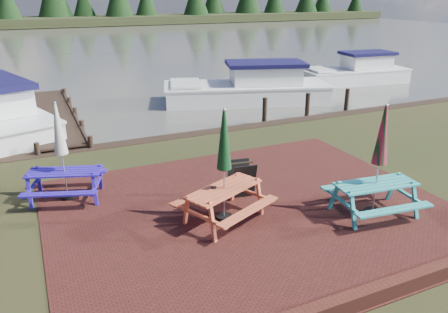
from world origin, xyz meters
name	(u,v)px	position (x,y,z in m)	size (l,w,h in m)	color
ground	(274,231)	(0.00, 0.00, 0.00)	(120.00, 120.00, 0.00)	black
paving	(252,211)	(0.00, 1.00, 0.01)	(9.00, 7.50, 0.02)	#391612
brick_wall	(445,261)	(2.15, -2.42, 0.15)	(6.21, 1.79, 0.30)	#4C1E16
water	(71,46)	(0.00, 37.00, 0.00)	(120.00, 60.00, 0.02)	#403D37
far_treeline	(45,2)	(0.00, 66.00, 3.28)	(120.00, 10.00, 8.10)	black
picnic_table_teal	(377,178)	(2.42, -0.26, 0.89)	(2.00, 1.83, 2.54)	teal
picnic_table_red	(224,183)	(-0.75, 0.91, 0.88)	(2.30, 2.20, 2.51)	#CD5634
picnic_table_blue	(64,167)	(-3.79, 3.46, 0.84)	(2.14, 2.02, 2.39)	#2A16A6
chalkboard	(242,179)	(0.12, 1.79, 0.47)	(0.58, 0.61, 0.90)	black
jetty	(54,115)	(-3.50, 11.28, 0.11)	(1.76, 9.08, 1.00)	black
boat_near	(250,89)	(5.24, 11.11, 0.42)	(8.07, 4.84, 2.06)	white
boat_far	(357,73)	(12.93, 12.65, 0.38)	(6.34, 2.88, 1.91)	white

